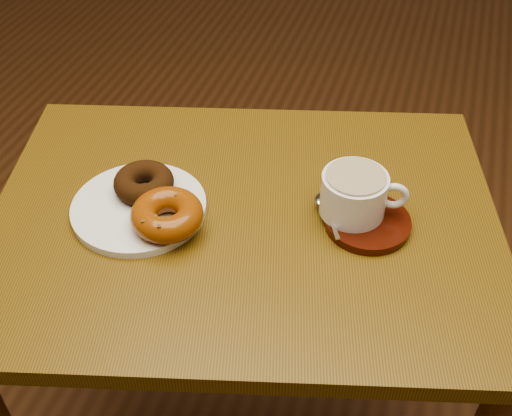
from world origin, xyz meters
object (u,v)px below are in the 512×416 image
(cafe_table, at_px, (245,267))
(saucer, at_px, (368,222))
(coffee_cup, at_px, (355,194))
(donut_plate, at_px, (139,207))

(cafe_table, xyz_separation_m, saucer, (0.19, 0.03, 0.13))
(saucer, relative_size, coffee_cup, 0.99)
(cafe_table, relative_size, donut_plate, 4.36)
(donut_plate, relative_size, saucer, 1.61)
(cafe_table, distance_m, coffee_cup, 0.24)
(cafe_table, xyz_separation_m, coffee_cup, (0.16, 0.04, 0.17))
(cafe_table, relative_size, saucer, 7.02)
(saucer, xyz_separation_m, coffee_cup, (-0.03, 0.01, 0.04))
(coffee_cup, bearing_deg, cafe_table, -174.75)
(cafe_table, height_order, saucer, saucer)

